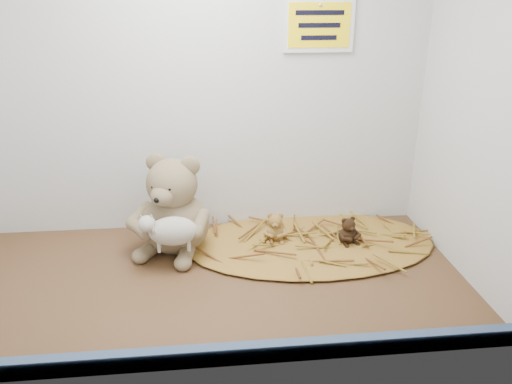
{
  "coord_description": "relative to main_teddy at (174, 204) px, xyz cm",
  "views": [
    {
      "loc": [
        0.4,
        -101.94,
        63.29
      ],
      "look_at": [
        11.34,
        4.68,
        19.8
      ],
      "focal_mm": 35.0,
      "sensor_mm": 36.0,
      "label": 1
    }
  ],
  "objects": [
    {
      "name": "mini_teddy_tan",
      "position": [
        26.07,
        0.63,
        -7.77
      ],
      "size": [
        7.19,
        7.49,
        7.8
      ],
      "primitive_type": null,
      "rotation": [
        0.0,
        0.0,
        -0.15
      ],
      "color": "olive",
      "rests_on": "straw_bed"
    },
    {
      "name": "mini_teddy_brown",
      "position": [
        44.9,
        -2.83,
        -8.01
      ],
      "size": [
        7.5,
        7.71,
        7.31
      ],
      "primitive_type": null,
      "rotation": [
        0.0,
        0.0,
        0.31
      ],
      "color": "black",
      "rests_on": "straw_bed"
    },
    {
      "name": "alcove_shell",
      "position": [
        8.4,
        -6.59,
        32.05
      ],
      "size": [
        120.4,
        60.2,
        90.4
      ],
      "color": "#422C16",
      "rests_on": "ground"
    },
    {
      "name": "straw_bed",
      "position": [
        35.49,
        -1.1,
        -12.31
      ],
      "size": [
        66.67,
        38.71,
        1.29
      ],
      "primitive_type": "ellipsoid",
      "color": "olive",
      "rests_on": "shelf_floor"
    },
    {
      "name": "toy_lamb",
      "position": [
        0.0,
        -9.29,
        -3.07
      ],
      "size": [
        15.33,
        9.36,
        9.91
      ],
      "primitive_type": null,
      "color": "beige",
      "rests_on": "main_teddy"
    },
    {
      "name": "main_teddy",
      "position": [
        0.0,
        0.0,
        0.0
      ],
      "size": [
        27.89,
        28.5,
        25.91
      ],
      "primitive_type": null,
      "rotation": [
        0.0,
        0.0,
        -0.41
      ],
      "color": "#927C5A",
      "rests_on": "shelf_floor"
    },
    {
      "name": "wall_sign",
      "position": [
        38.4,
        13.81,
        42.05
      ],
      "size": [
        16.0,
        1.2,
        11.0
      ],
      "primitive_type": "cube",
      "color": "yellow",
      "rests_on": "back_wall"
    },
    {
      "name": "front_rail",
      "position": [
        8.4,
        -44.39,
        -11.15
      ],
      "size": [
        119.28,
        2.2,
        3.6
      ],
      "primitive_type": "cube",
      "color": "#3C5274",
      "rests_on": "shelf_floor"
    }
  ]
}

